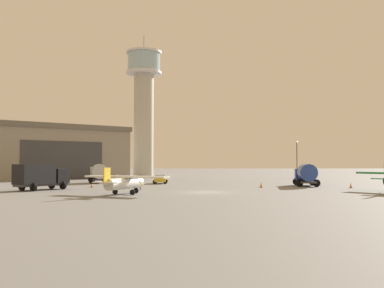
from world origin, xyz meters
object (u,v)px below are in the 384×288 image
(airplane_white, at_px, (124,182))
(control_tower, at_px, (144,101))
(light_post_west, at_px, (297,156))
(car_yellow, at_px, (160,179))
(truck_box_black, at_px, (41,176))
(traffic_cone_near_left, at_px, (261,185))
(traffic_cone_near_right, at_px, (351,185))
(truck_fuel_tanker_silver, at_px, (99,173))
(truck_fuel_tanker_blue, at_px, (306,174))
(traffic_cone_mid_apron, at_px, (92,185))

(airplane_white, bearing_deg, control_tower, 28.05)
(control_tower, xyz_separation_m, light_post_west, (33.95, -14.56, -13.83))
(airplane_white, height_order, car_yellow, airplane_white)
(truck_box_black, xyz_separation_m, traffic_cone_near_left, (26.98, 4.61, -1.33))
(traffic_cone_near_left, distance_m, traffic_cone_near_right, 11.29)
(light_post_west, xyz_separation_m, traffic_cone_near_right, (-3.51, -36.44, -4.43))
(control_tower, relative_size, truck_fuel_tanker_silver, 5.90)
(traffic_cone_near_right, bearing_deg, light_post_west, 84.50)
(control_tower, height_order, truck_box_black, control_tower)
(light_post_west, bearing_deg, truck_fuel_tanker_silver, -150.00)
(truck_box_black, xyz_separation_m, traffic_cone_near_right, (38.15, 2.93, -1.36))
(truck_fuel_tanker_blue, relative_size, traffic_cone_near_left, 9.23)
(control_tower, distance_m, traffic_cone_near_right, 62.14)
(truck_fuel_tanker_blue, height_order, light_post_west, light_post_west)
(airplane_white, distance_m, traffic_cone_near_left, 20.30)
(airplane_white, relative_size, truck_fuel_tanker_silver, 1.52)
(car_yellow, bearing_deg, truck_box_black, -40.73)
(traffic_cone_near_right, relative_size, traffic_cone_mid_apron, 1.13)
(light_post_west, distance_m, traffic_cone_near_right, 36.87)
(truck_fuel_tanker_silver, bearing_deg, car_yellow, -113.40)
(traffic_cone_near_left, xyz_separation_m, traffic_cone_mid_apron, (-22.08, 0.79, -0.06))
(light_post_west, bearing_deg, truck_box_black, -136.62)
(truck_fuel_tanker_blue, xyz_separation_m, traffic_cone_near_right, (4.30, -4.61, -1.33))
(car_yellow, bearing_deg, light_post_west, 130.10)
(airplane_white, bearing_deg, traffic_cone_mid_apron, 49.49)
(truck_fuel_tanker_silver, bearing_deg, truck_box_black, 155.28)
(truck_fuel_tanker_blue, distance_m, traffic_cone_near_left, 7.57)
(airplane_white, distance_m, light_post_west, 56.26)
(airplane_white, xyz_separation_m, light_post_west, (30.93, 46.87, 3.47))
(car_yellow, bearing_deg, traffic_cone_near_left, 51.00)
(light_post_west, relative_size, traffic_cone_mid_apron, 13.40)
(truck_fuel_tanker_blue, xyz_separation_m, truck_box_black, (-33.84, -7.53, 0.03))
(airplane_white, relative_size, traffic_cone_near_left, 12.46)
(control_tower, relative_size, truck_fuel_tanker_blue, 5.26)
(traffic_cone_near_left, bearing_deg, truck_box_black, -170.30)
(truck_fuel_tanker_blue, bearing_deg, truck_box_black, 112.49)
(airplane_white, distance_m, traffic_cone_mid_apron, 14.19)
(traffic_cone_mid_apron, bearing_deg, control_tower, 86.71)
(control_tower, xyz_separation_m, car_yellow, (5.72, -38.33, -17.84))
(truck_fuel_tanker_silver, height_order, traffic_cone_near_right, truck_fuel_tanker_silver)
(airplane_white, relative_size, light_post_west, 1.13)
(airplane_white, height_order, light_post_west, light_post_west)
(airplane_white, bearing_deg, truck_fuel_tanker_silver, 41.29)
(car_yellow, bearing_deg, airplane_white, -6.67)
(airplane_white, distance_m, truck_box_black, 13.10)
(control_tower, bearing_deg, light_post_west, -23.21)
(truck_fuel_tanker_silver, relative_size, car_yellow, 1.38)
(control_tower, xyz_separation_m, airplane_white, (3.02, -61.43, -17.30))
(airplane_white, relative_size, car_yellow, 2.09)
(car_yellow, bearing_deg, truck_fuel_tanker_blue, 68.46)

